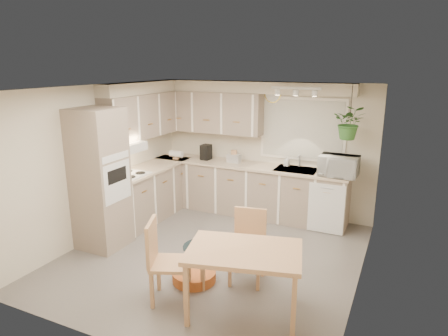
% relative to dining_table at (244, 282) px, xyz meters
% --- Properties ---
extents(floor, '(4.20, 4.20, 0.00)m').
position_rel_dining_table_xyz_m(floor, '(-0.91, 1.07, -0.39)').
color(floor, '#5F5954').
rests_on(floor, ground).
extents(ceiling, '(4.20, 4.20, 0.00)m').
position_rel_dining_table_xyz_m(ceiling, '(-0.91, 1.07, 2.01)').
color(ceiling, silver).
rests_on(ceiling, wall_back).
extents(wall_back, '(4.00, 0.04, 2.40)m').
position_rel_dining_table_xyz_m(wall_back, '(-0.91, 3.17, 0.81)').
color(wall_back, beige).
rests_on(wall_back, floor).
extents(wall_front, '(4.00, 0.04, 2.40)m').
position_rel_dining_table_xyz_m(wall_front, '(-0.91, -1.03, 0.81)').
color(wall_front, beige).
rests_on(wall_front, floor).
extents(wall_left, '(0.04, 4.20, 2.40)m').
position_rel_dining_table_xyz_m(wall_left, '(-2.91, 1.07, 0.81)').
color(wall_left, beige).
rests_on(wall_left, floor).
extents(wall_right, '(0.04, 4.20, 2.40)m').
position_rel_dining_table_xyz_m(wall_right, '(1.09, 1.07, 0.81)').
color(wall_right, beige).
rests_on(wall_right, floor).
extents(base_cab_left, '(0.60, 1.85, 0.90)m').
position_rel_dining_table_xyz_m(base_cab_left, '(-2.61, 1.94, 0.06)').
color(base_cab_left, gray).
rests_on(base_cab_left, floor).
extents(base_cab_back, '(3.60, 0.60, 0.90)m').
position_rel_dining_table_xyz_m(base_cab_back, '(-1.11, 2.87, 0.06)').
color(base_cab_back, gray).
rests_on(base_cab_back, floor).
extents(counter_left, '(0.64, 1.89, 0.04)m').
position_rel_dining_table_xyz_m(counter_left, '(-2.60, 1.94, 0.53)').
color(counter_left, '#C5B08F').
rests_on(counter_left, base_cab_left).
extents(counter_back, '(3.64, 0.64, 0.04)m').
position_rel_dining_table_xyz_m(counter_back, '(-1.11, 2.86, 0.53)').
color(counter_back, '#C5B08F').
rests_on(counter_back, base_cab_back).
extents(oven_stack, '(0.65, 0.65, 2.10)m').
position_rel_dining_table_xyz_m(oven_stack, '(-2.59, 0.69, 0.66)').
color(oven_stack, gray).
rests_on(oven_stack, floor).
extents(wall_oven_face, '(0.02, 0.56, 0.58)m').
position_rel_dining_table_xyz_m(wall_oven_face, '(-2.27, 0.69, 0.66)').
color(wall_oven_face, silver).
rests_on(wall_oven_face, oven_stack).
extents(upper_cab_left, '(0.35, 2.00, 0.75)m').
position_rel_dining_table_xyz_m(upper_cab_left, '(-2.74, 2.07, 1.44)').
color(upper_cab_left, gray).
rests_on(upper_cab_left, wall_left).
extents(upper_cab_back, '(2.00, 0.35, 0.75)m').
position_rel_dining_table_xyz_m(upper_cab_back, '(-1.91, 2.99, 1.44)').
color(upper_cab_back, gray).
rests_on(upper_cab_back, wall_back).
extents(soffit_left, '(0.30, 2.00, 0.20)m').
position_rel_dining_table_xyz_m(soffit_left, '(-2.76, 2.07, 1.91)').
color(soffit_left, beige).
rests_on(soffit_left, wall_left).
extents(soffit_back, '(3.60, 0.30, 0.20)m').
position_rel_dining_table_xyz_m(soffit_back, '(-1.11, 3.02, 1.91)').
color(soffit_back, beige).
rests_on(soffit_back, wall_back).
extents(cooktop, '(0.52, 0.58, 0.02)m').
position_rel_dining_table_xyz_m(cooktop, '(-2.59, 1.37, 0.56)').
color(cooktop, silver).
rests_on(cooktop, counter_left).
extents(range_hood, '(0.40, 0.60, 0.14)m').
position_rel_dining_table_xyz_m(range_hood, '(-2.61, 1.37, 1.01)').
color(range_hood, silver).
rests_on(range_hood, upper_cab_left).
extents(window_blinds, '(1.40, 0.02, 1.00)m').
position_rel_dining_table_xyz_m(window_blinds, '(-0.21, 3.14, 1.21)').
color(window_blinds, silver).
rests_on(window_blinds, wall_back).
extents(window_frame, '(1.50, 0.02, 1.10)m').
position_rel_dining_table_xyz_m(window_frame, '(-0.21, 3.15, 1.21)').
color(window_frame, white).
rests_on(window_frame, wall_back).
extents(sink, '(0.70, 0.48, 0.10)m').
position_rel_dining_table_xyz_m(sink, '(-0.21, 2.87, 0.51)').
color(sink, '#B2B5BB').
rests_on(sink, counter_back).
extents(dishwasher_front, '(0.58, 0.02, 0.83)m').
position_rel_dining_table_xyz_m(dishwasher_front, '(0.39, 2.56, 0.04)').
color(dishwasher_front, silver).
rests_on(dishwasher_front, base_cab_back).
extents(track_light_bar, '(0.80, 0.04, 0.04)m').
position_rel_dining_table_xyz_m(track_light_bar, '(-0.21, 2.62, 1.94)').
color(track_light_bar, silver).
rests_on(track_light_bar, ceiling).
extents(wall_clock, '(0.30, 0.03, 0.30)m').
position_rel_dining_table_xyz_m(wall_clock, '(-0.76, 3.14, 1.79)').
color(wall_clock, '#E5C651').
rests_on(wall_clock, wall_back).
extents(dining_table, '(1.39, 1.09, 0.77)m').
position_rel_dining_table_xyz_m(dining_table, '(0.00, 0.00, 0.00)').
color(dining_table, tan).
rests_on(dining_table, floor).
extents(chair_left, '(0.60, 0.60, 0.99)m').
position_rel_dining_table_xyz_m(chair_left, '(-0.87, -0.11, 0.11)').
color(chair_left, tan).
rests_on(chair_left, floor).
extents(chair_back, '(0.51, 0.51, 0.93)m').
position_rel_dining_table_xyz_m(chair_back, '(-0.22, 0.63, 0.08)').
color(chair_back, tan).
rests_on(chair_back, floor).
extents(braided_rug, '(1.19, 0.96, 0.01)m').
position_rel_dining_table_xyz_m(braided_rug, '(-0.96, 1.30, -0.38)').
color(braided_rug, black).
rests_on(braided_rug, floor).
extents(pet_bed, '(0.67, 0.67, 0.13)m').
position_rel_dining_table_xyz_m(pet_bed, '(-0.83, 0.35, -0.32)').
color(pet_bed, '#A84C21').
rests_on(pet_bed, floor).
extents(microwave, '(0.62, 0.35, 0.41)m').
position_rel_dining_table_xyz_m(microwave, '(0.50, 2.77, 0.76)').
color(microwave, silver).
rests_on(microwave, counter_back).
extents(soap_bottle, '(0.11, 0.19, 0.08)m').
position_rel_dining_table_xyz_m(soap_bottle, '(-0.43, 3.02, 0.60)').
color(soap_bottle, silver).
rests_on(soap_bottle, counter_back).
extents(hanging_plant, '(0.51, 0.56, 0.42)m').
position_rel_dining_table_xyz_m(hanging_plant, '(0.62, 2.77, 1.37)').
color(hanging_plant, '#2E6026').
rests_on(hanging_plant, ceiling).
extents(coffee_maker, '(0.18, 0.21, 0.29)m').
position_rel_dining_table_xyz_m(coffee_maker, '(-1.96, 2.87, 0.70)').
color(coffee_maker, black).
rests_on(coffee_maker, counter_back).
extents(toaster, '(0.26, 0.16, 0.15)m').
position_rel_dining_table_xyz_m(toaster, '(-1.39, 2.89, 0.63)').
color(toaster, '#B2B5BB').
rests_on(toaster, counter_back).
extents(knife_block, '(0.12, 0.12, 0.22)m').
position_rel_dining_table_xyz_m(knife_block, '(-1.40, 2.92, 0.66)').
color(knife_block, tan).
rests_on(knife_block, counter_back).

